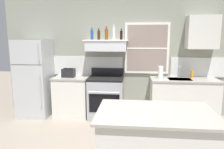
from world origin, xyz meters
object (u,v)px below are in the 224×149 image
stove_range (106,97)px  bottle_amber_wine (106,34)px  bottle_brown_stout (99,35)px  bottle_balsamic_dark (121,35)px  kitchen_island (155,147)px  bottle_blue_liqueur (92,35)px  refrigerator (35,78)px  toaster (69,73)px  bottle_clear_tall (114,33)px  dish_soap_bottle (192,74)px  paper_towel_roll (161,72)px

stove_range → bottle_amber_wine: (0.00, 0.08, 1.40)m
bottle_brown_stout → bottle_balsamic_dark: (0.50, -0.05, -0.00)m
bottle_amber_wine → stove_range: bearing=-92.2°
bottle_brown_stout → kitchen_island: size_ratio=0.17×
bottle_brown_stout → kitchen_island: 2.80m
stove_range → bottle_blue_liqueur: bearing=162.9°
bottle_brown_stout → stove_range: bearing=-28.4°
refrigerator → kitchen_island: 3.29m
bottle_amber_wine → toaster: bearing=-175.0°
kitchen_island → bottle_balsamic_dark: bearing=104.2°
stove_range → bottle_clear_tall: (0.16, 0.10, 1.42)m
bottle_balsamic_dark → bottle_clear_tall: bearing=159.9°
dish_soap_bottle → bottle_clear_tall: bearing=-178.9°
refrigerator → bottle_balsamic_dark: bottle_balsamic_dark is taller
toaster → kitchen_island: bearing=-50.7°
toaster → bottle_amber_wine: size_ratio=1.03×
refrigerator → bottle_amber_wine: 1.93m
dish_soap_bottle → kitchen_island: (-1.01, -2.24, -0.54)m
toaster → bottle_balsamic_dark: size_ratio=1.26×
refrigerator → stove_range: size_ratio=1.60×
bottle_blue_liqueur → bottle_clear_tall: size_ratio=0.79×
bottle_amber_wine → refrigerator: bearing=-176.3°
refrigerator → kitchen_island: bearing=-39.5°
bottle_amber_wine → kitchen_island: bearing=-68.4°
stove_range → paper_towel_roll: bearing=1.8°
bottle_clear_tall → paper_towel_roll: 1.33m
bottle_balsamic_dark → kitchen_island: size_ratio=0.17×
kitchen_island → refrigerator: bearing=140.5°
bottle_brown_stout → bottle_amber_wine: bottle_amber_wine is taller
refrigerator → bottle_balsamic_dark: (1.98, 0.07, 0.97)m
refrigerator → bottle_brown_stout: 1.78m
bottle_amber_wine → bottle_blue_liqueur: bearing=177.4°
refrigerator → dish_soap_bottle: size_ratio=9.69×
dish_soap_bottle → kitchen_island: bearing=-114.3°
bottle_brown_stout → paper_towel_roll: bearing=-2.3°
stove_range → bottle_amber_wine: bearing=87.8°
bottle_brown_stout → kitchen_island: (1.04, -2.19, -1.39)m
stove_range → dish_soap_bottle: (1.88, 0.14, 0.54)m
bottle_blue_liqueur → bottle_clear_tall: (0.48, 0.01, 0.03)m
bottle_amber_wine → bottle_balsamic_dark: size_ratio=1.22×
refrigerator → bottle_balsamic_dark: 2.21m
toaster → bottle_blue_liqueur: bottle_blue_liqueur is taller
bottle_amber_wine → paper_towel_roll: bearing=-2.2°
stove_range → bottle_brown_stout: 1.40m
stove_range → bottle_clear_tall: bearing=32.9°
dish_soap_bottle → bottle_blue_liqueur: bearing=-179.0°
paper_towel_roll → kitchen_island: (-0.32, -2.14, -0.59)m
bottle_amber_wine → kitchen_island: 2.74m
toaster → stove_range: size_ratio=0.27×
bottle_amber_wine → dish_soap_bottle: bearing=1.6°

